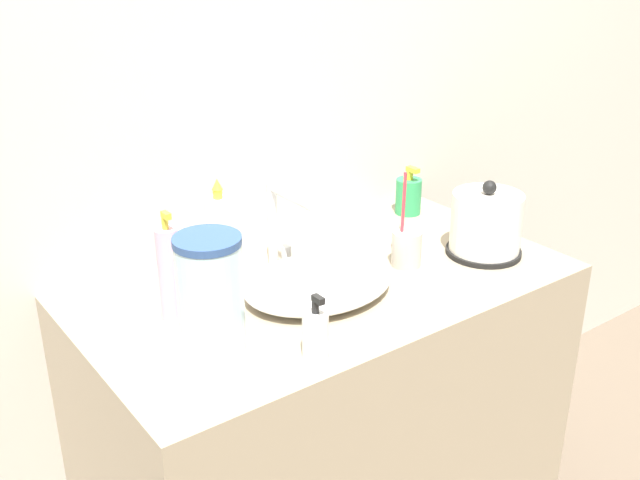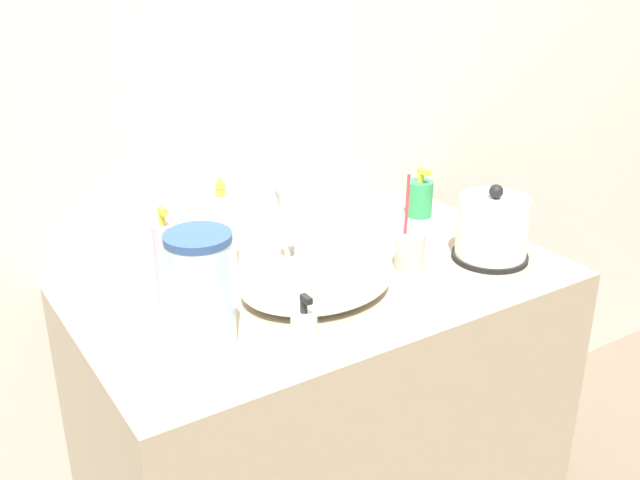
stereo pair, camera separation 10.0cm
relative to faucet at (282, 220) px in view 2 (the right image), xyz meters
name	(u,v)px [view 2 (the right image)]	position (x,y,z in m)	size (l,w,h in m)	color
wall_back	(249,35)	(0.04, 0.21, 0.37)	(6.00, 0.04, 2.60)	beige
vanity_counter	(325,433)	(0.04, -0.11, -0.52)	(1.07, 0.60, 0.82)	gray
sink_basin	(316,282)	(0.00, -0.15, -0.09)	(0.33, 0.26, 0.05)	white
faucet	(282,220)	(0.00, 0.00, 0.00)	(0.06, 0.17, 0.20)	silver
electric_kettle	(492,231)	(0.43, -0.22, -0.05)	(0.18, 0.18, 0.18)	black
toothbrush_cup	(410,249)	(0.24, -0.15, -0.07)	(0.07, 0.07, 0.22)	#B7B2A8
lotion_bottle	(166,268)	(-0.30, -0.06, -0.02)	(0.04, 0.04, 0.23)	#EAA8C6
shampoo_bottle	(420,198)	(0.46, 0.08, -0.06)	(0.07, 0.07, 0.13)	#2D9956
mouthwash_bottle	(223,231)	(-0.12, 0.06, -0.02)	(0.06, 0.06, 0.22)	white
hand_cream_bottle	(304,333)	(-0.15, -0.34, -0.07)	(0.05, 0.05, 0.13)	white
water_pitcher	(201,291)	(-0.29, -0.21, 0.00)	(0.12, 0.12, 0.22)	#B2DBEA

